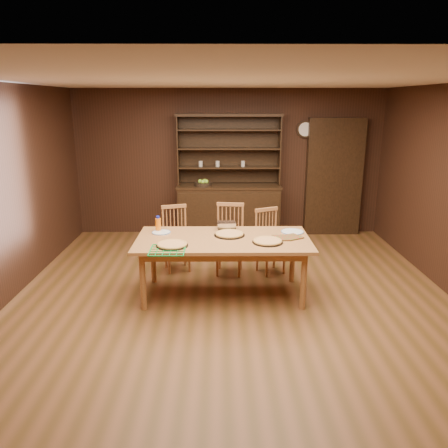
{
  "coord_description": "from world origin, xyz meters",
  "views": [
    {
      "loc": [
        -0.16,
        -4.9,
        2.38
      ],
      "look_at": [
        -0.11,
        0.4,
        0.88
      ],
      "focal_mm": 35.0,
      "sensor_mm": 36.0,
      "label": 1
    }
  ],
  "objects_px": {
    "china_hutch": "(229,204)",
    "dining_table": "(223,244)",
    "chair_left": "(176,236)",
    "chair_right": "(269,239)",
    "juice_bottle": "(158,224)",
    "chair_center": "(230,236)"
  },
  "relations": [
    {
      "from": "china_hutch",
      "to": "dining_table",
      "type": "relative_size",
      "value": 1.02
    },
    {
      "from": "chair_left",
      "to": "chair_right",
      "type": "bearing_deg",
      "value": -22.11
    },
    {
      "from": "china_hutch",
      "to": "chair_left",
      "type": "xyz_separation_m",
      "value": [
        -0.8,
        -1.61,
        -0.1
      ]
    },
    {
      "from": "chair_left",
      "to": "juice_bottle",
      "type": "height_order",
      "value": "juice_bottle"
    },
    {
      "from": "dining_table",
      "to": "juice_bottle",
      "type": "xyz_separation_m",
      "value": [
        -0.84,
        0.31,
        0.16
      ]
    },
    {
      "from": "dining_table",
      "to": "chair_center",
      "type": "relative_size",
      "value": 2.14
    },
    {
      "from": "juice_bottle",
      "to": "chair_left",
      "type": "bearing_deg",
      "value": 75.26
    },
    {
      "from": "china_hutch",
      "to": "dining_table",
      "type": "distance_m",
      "value": 2.53
    },
    {
      "from": "china_hutch",
      "to": "chair_left",
      "type": "relative_size",
      "value": 2.31
    },
    {
      "from": "dining_table",
      "to": "chair_right",
      "type": "distance_m",
      "value": 1.06
    },
    {
      "from": "china_hutch",
      "to": "chair_right",
      "type": "xyz_separation_m",
      "value": [
        0.54,
        -1.73,
        -0.11
      ]
    },
    {
      "from": "dining_table",
      "to": "china_hutch",
      "type": "bearing_deg",
      "value": 87.28
    },
    {
      "from": "china_hutch",
      "to": "chair_left",
      "type": "bearing_deg",
      "value": -116.38
    },
    {
      "from": "dining_table",
      "to": "chair_center",
      "type": "height_order",
      "value": "chair_center"
    },
    {
      "from": "juice_bottle",
      "to": "china_hutch",
      "type": "bearing_deg",
      "value": 66.62
    },
    {
      "from": "juice_bottle",
      "to": "chair_right",
      "type": "bearing_deg",
      "value": 18.15
    },
    {
      "from": "dining_table",
      "to": "chair_right",
      "type": "height_order",
      "value": "chair_right"
    },
    {
      "from": "chair_center",
      "to": "juice_bottle",
      "type": "relative_size",
      "value": 4.9
    },
    {
      "from": "china_hutch",
      "to": "juice_bottle",
      "type": "distance_m",
      "value": 2.43
    },
    {
      "from": "chair_center",
      "to": "dining_table",
      "type": "bearing_deg",
      "value": -90.86
    },
    {
      "from": "china_hutch",
      "to": "dining_table",
      "type": "xyz_separation_m",
      "value": [
        -0.12,
        -2.53,
        0.09
      ]
    },
    {
      "from": "chair_right",
      "to": "juice_bottle",
      "type": "distance_m",
      "value": 1.61
    }
  ]
}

